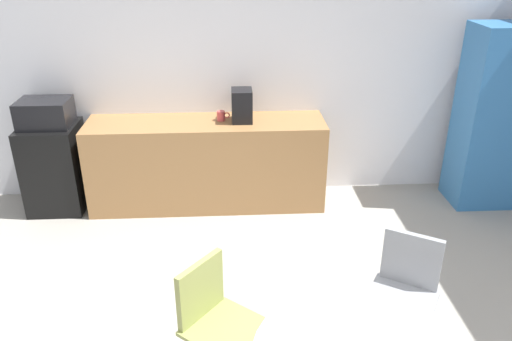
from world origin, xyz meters
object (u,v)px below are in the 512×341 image
Objects in this scene: microwave at (45,113)px; chair_olive at (213,311)px; chair_gray at (406,282)px; locker_cabinet at (491,118)px; coffee_maker at (242,106)px; mug_white at (221,116)px; mini_fridge at (55,167)px.

microwave reaches higher than chair_olive.
microwave is at bearing 143.65° from chair_gray.
locker_cabinet reaches higher than coffee_maker.
mug_white is 0.23m from coffee_maker.
coffee_maker is at bearing 115.10° from chair_gray.
locker_cabinet is at bearing -1.31° from mini_fridge.
locker_cabinet is 2.48m from coffee_maker.
chair_olive is 6.43× the size of mug_white.
microwave is 4.37m from locker_cabinet.
microwave is at bearing 178.69° from locker_cabinet.
mug_white reaches higher than chair_olive.
chair_olive is (1.64, -2.34, 0.08)m from mini_fridge.
locker_cabinet reaches higher than mug_white.
chair_olive is at bearing -170.32° from chair_gray.
chair_olive is 2.41m from mug_white.
mug_white is (0.05, 2.37, 0.43)m from chair_olive.
mug_white is at bearing 1.16° from mini_fridge.
locker_cabinet is 3.55m from chair_olive.
chair_olive is 2.41m from coffee_maker.
locker_cabinet is at bearing 39.33° from chair_olive.
locker_cabinet is at bearing 53.81° from chair_gray.
mug_white is at bearing 88.76° from chair_olive.
coffee_maker is (-2.48, 0.10, 0.14)m from locker_cabinet.
locker_cabinet is (4.37, -0.10, -0.10)m from microwave.
chair_gray is 2.51m from mug_white.
microwave is at bearing -178.84° from mug_white.
chair_gray is 2.41m from coffee_maker.
locker_cabinet is 2.54m from chair_gray.
mini_fridge is at bearing -178.84° from mug_white.
locker_cabinet is at bearing -2.31° from coffee_maker.
coffee_maker is (-1.00, 2.13, 0.54)m from chair_gray.
chair_gray is (2.89, -2.13, -0.50)m from microwave.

